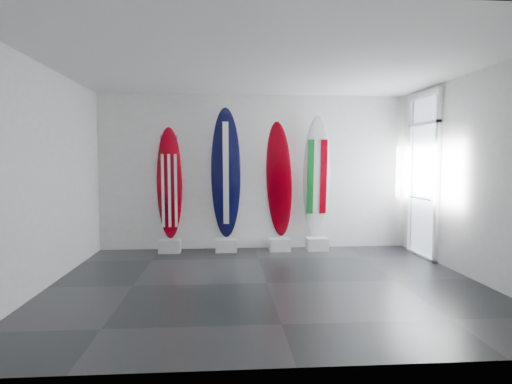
{
  "coord_description": "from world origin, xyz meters",
  "views": [
    {
      "loc": [
        -0.59,
        -5.91,
        1.7
      ],
      "look_at": [
        -0.05,
        1.4,
        1.19
      ],
      "focal_mm": 30.14,
      "sensor_mm": 36.0,
      "label": 1
    }
  ],
  "objects": [
    {
      "name": "wall_left",
      "position": [
        -3.0,
        0.0,
        1.5
      ],
      "size": [
        0.0,
        5.0,
        5.0
      ],
      "primitive_type": "plane",
      "rotation": [
        1.57,
        0.0,
        1.57
      ],
      "color": "silver",
      "rests_on": "ground"
    },
    {
      "name": "wall_outlet",
      "position": [
        -2.45,
        2.48,
        0.35
      ],
      "size": [
        0.09,
        0.02,
        0.13
      ],
      "primitive_type": "cube",
      "color": "silver",
      "rests_on": "wall_back"
    },
    {
      "name": "wall_back",
      "position": [
        0.0,
        2.5,
        1.5
      ],
      "size": [
        6.0,
        0.0,
        6.0
      ],
      "primitive_type": "plane",
      "rotation": [
        1.57,
        0.0,
        0.0
      ],
      "color": "silver",
      "rests_on": "ground"
    },
    {
      "name": "ceiling",
      "position": [
        0.0,
        0.0,
        3.0
      ],
      "size": [
        6.0,
        6.0,
        0.0
      ],
      "primitive_type": "plane",
      "rotation": [
        3.14,
        0.0,
        0.0
      ],
      "color": "white",
      "rests_on": "wall_back"
    },
    {
      "name": "wall_right",
      "position": [
        3.0,
        0.0,
        1.5
      ],
      "size": [
        0.0,
        5.0,
        5.0
      ],
      "primitive_type": "plane",
      "rotation": [
        1.57,
        0.0,
        -1.57
      ],
      "color": "silver",
      "rests_on": "ground"
    },
    {
      "name": "glass_door",
      "position": [
        2.97,
        1.55,
        1.43
      ],
      "size": [
        0.12,
        1.16,
        2.85
      ],
      "primitive_type": null,
      "color": "white",
      "rests_on": "floor"
    },
    {
      "name": "surfboard_italy",
      "position": [
        1.19,
        2.28,
        1.41
      ],
      "size": [
        0.53,
        0.25,
        2.35
      ],
      "primitive_type": "ellipsoid",
      "rotation": [
        0.07,
        0.0,
        -0.0
      ],
      "color": "silver",
      "rests_on": "display_block_italy"
    },
    {
      "name": "display_block_italy",
      "position": [
        1.19,
        2.18,
        0.12
      ],
      "size": [
        0.4,
        0.3,
        0.24
      ],
      "primitive_type": "cube",
      "color": "silver",
      "rests_on": "floor"
    },
    {
      "name": "surfboard_swiss",
      "position": [
        0.46,
        2.28,
        1.35
      ],
      "size": [
        0.64,
        0.6,
        2.23
      ],
      "primitive_type": "ellipsoid",
      "rotation": [
        0.16,
        0.0,
        -0.38
      ],
      "color": "#8C000C",
      "rests_on": "display_block_swiss"
    },
    {
      "name": "balcony",
      "position": [
        4.3,
        1.55,
        0.5
      ],
      "size": [
        2.8,
        2.2,
        1.2
      ],
      "primitive_type": null,
      "color": "slate",
      "rests_on": "ground"
    },
    {
      "name": "display_block_navy",
      "position": [
        -0.56,
        2.18,
        0.12
      ],
      "size": [
        0.4,
        0.3,
        0.24
      ],
      "primitive_type": "cube",
      "color": "silver",
      "rests_on": "floor"
    },
    {
      "name": "surfboard_navy",
      "position": [
        -0.56,
        2.28,
        1.48
      ],
      "size": [
        0.58,
        0.32,
        2.48
      ],
      "primitive_type": "ellipsoid",
      "rotation": [
        0.08,
        0.0,
        -0.05
      ],
      "color": "black",
      "rests_on": "display_block_navy"
    },
    {
      "name": "surfboard_usa",
      "position": [
        -1.62,
        2.28,
        1.3
      ],
      "size": [
        0.48,
        0.2,
        2.12
      ],
      "primitive_type": "ellipsoid",
      "rotation": [
        0.05,
        0.0,
        0.04
      ],
      "color": "#8C000C",
      "rests_on": "display_block_usa"
    },
    {
      "name": "display_block_swiss",
      "position": [
        0.46,
        2.18,
        0.12
      ],
      "size": [
        0.4,
        0.3,
        0.24
      ],
      "primitive_type": "cube",
      "color": "silver",
      "rests_on": "floor"
    },
    {
      "name": "floor",
      "position": [
        0.0,
        0.0,
        0.0
      ],
      "size": [
        6.0,
        6.0,
        0.0
      ],
      "primitive_type": "plane",
      "color": "black",
      "rests_on": "ground"
    },
    {
      "name": "display_block_usa",
      "position": [
        -1.62,
        2.18,
        0.12
      ],
      "size": [
        0.4,
        0.3,
        0.24
      ],
      "primitive_type": "cube",
      "color": "silver",
      "rests_on": "floor"
    },
    {
      "name": "wall_front",
      "position": [
        0.0,
        -2.5,
        1.5
      ],
      "size": [
        6.0,
        0.0,
        6.0
      ],
      "primitive_type": "plane",
      "rotation": [
        -1.57,
        0.0,
        0.0
      ],
      "color": "silver",
      "rests_on": "ground"
    }
  ]
}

